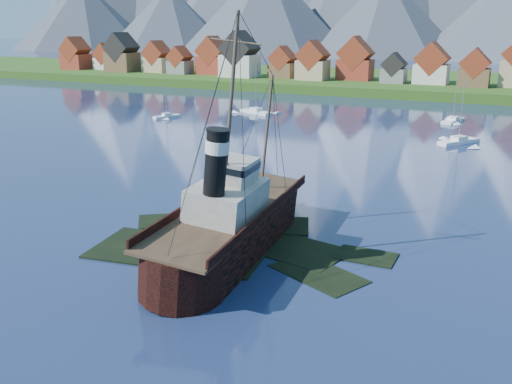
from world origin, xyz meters
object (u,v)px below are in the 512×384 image
at_px(sailboat_e, 453,121).
at_px(tugboat_wreck, 236,219).
at_px(sailboat_b, 167,117).
at_px(sailboat_d, 459,142).
at_px(sailboat_c, 256,112).

bearing_deg(sailboat_e, tugboat_wreck, -83.59).
relative_size(sailboat_b, sailboat_d, 0.79).
height_order(tugboat_wreck, sailboat_b, tugboat_wreck).
height_order(sailboat_b, sailboat_e, sailboat_e).
height_order(tugboat_wreck, sailboat_e, tugboat_wreck).
height_order(sailboat_d, sailboat_e, sailboat_d).
xyz_separation_m(tugboat_wreck, sailboat_e, (10.92, 92.88, -2.94)).
xyz_separation_m(sailboat_b, sailboat_c, (17.34, 15.79, 0.05)).
relative_size(tugboat_wreck, sailboat_d, 2.47).
xyz_separation_m(tugboat_wreck, sailboat_c, (-37.51, 84.76, -2.89)).
distance_m(sailboat_c, sailboat_e, 49.10).
bearing_deg(sailboat_d, sailboat_c, -164.18).
xyz_separation_m(sailboat_c, sailboat_e, (48.43, 8.12, -0.05)).
bearing_deg(sailboat_b, tugboat_wreck, -26.63).
bearing_deg(sailboat_b, sailboat_c, 67.19).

